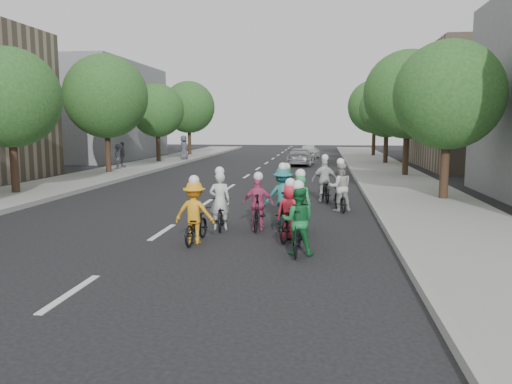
% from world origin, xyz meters
% --- Properties ---
extents(ground, '(120.00, 120.00, 0.00)m').
position_xyz_m(ground, '(0.00, 0.00, 0.00)').
color(ground, black).
rests_on(ground, ground).
extents(sidewalk_left, '(4.00, 80.00, 0.15)m').
position_xyz_m(sidewalk_left, '(-8.00, 10.00, 0.07)').
color(sidewalk_left, gray).
rests_on(sidewalk_left, ground).
extents(curb_left, '(0.18, 80.00, 0.18)m').
position_xyz_m(curb_left, '(-6.05, 10.00, 0.09)').
color(curb_left, '#999993').
rests_on(curb_left, ground).
extents(sidewalk_right, '(4.00, 80.00, 0.15)m').
position_xyz_m(sidewalk_right, '(8.00, 10.00, 0.07)').
color(sidewalk_right, gray).
rests_on(sidewalk_right, ground).
extents(curb_right, '(0.18, 80.00, 0.18)m').
position_xyz_m(curb_right, '(6.05, 10.00, 0.09)').
color(curb_right, '#999993').
rests_on(curb_right, ground).
extents(bldg_sw, '(10.00, 14.00, 8.00)m').
position_xyz_m(bldg_sw, '(-16.00, 28.00, 4.00)').
color(bldg_sw, slate).
rests_on(bldg_sw, ground).
extents(bldg_se, '(10.00, 14.00, 8.00)m').
position_xyz_m(bldg_se, '(16.00, 24.00, 4.00)').
color(bldg_se, gray).
rests_on(bldg_se, ground).
extents(tree_l_2, '(4.00, 4.00, 5.97)m').
position_xyz_m(tree_l_2, '(-8.20, 6.00, 3.96)').
color(tree_l_2, black).
rests_on(tree_l_2, ground).
extents(tree_l_3, '(4.80, 4.80, 6.93)m').
position_xyz_m(tree_l_3, '(-8.20, 15.00, 4.52)').
color(tree_l_3, black).
rests_on(tree_l_3, ground).
extents(tree_l_4, '(4.00, 4.00, 5.97)m').
position_xyz_m(tree_l_4, '(-8.20, 24.00, 3.96)').
color(tree_l_4, black).
rests_on(tree_l_4, ground).
extents(tree_l_5, '(4.80, 4.80, 6.93)m').
position_xyz_m(tree_l_5, '(-8.20, 33.00, 4.52)').
color(tree_l_5, black).
rests_on(tree_l_5, ground).
extents(tree_r_0, '(4.00, 4.00, 5.97)m').
position_xyz_m(tree_r_0, '(8.80, 6.60, 3.96)').
color(tree_r_0, black).
rests_on(tree_r_0, ground).
extents(tree_r_1, '(4.80, 4.80, 6.93)m').
position_xyz_m(tree_r_1, '(8.80, 15.60, 4.52)').
color(tree_r_1, black).
rests_on(tree_r_1, ground).
extents(tree_r_2, '(4.00, 4.00, 5.97)m').
position_xyz_m(tree_r_2, '(8.80, 24.60, 3.96)').
color(tree_r_2, black).
rests_on(tree_r_2, ground).
extents(tree_r_3, '(4.80, 4.80, 6.93)m').
position_xyz_m(tree_r_3, '(8.80, 33.60, 4.52)').
color(tree_r_3, black).
rests_on(tree_r_3, ground).
extents(cyclist_0, '(0.76, 1.62, 1.75)m').
position_xyz_m(cyclist_0, '(1.48, 0.64, 0.56)').
color(cyclist_0, black).
rests_on(cyclist_0, ground).
extents(cyclist_1, '(0.76, 1.74, 1.68)m').
position_xyz_m(cyclist_1, '(3.75, -1.80, 0.64)').
color(cyclist_1, black).
rests_on(cyclist_1, ground).
extents(cyclist_2, '(1.03, 1.62, 1.68)m').
position_xyz_m(cyclist_2, '(1.20, -1.06, 0.62)').
color(cyclist_2, black).
rests_on(cyclist_2, ground).
extents(cyclist_3, '(0.87, 1.71, 1.62)m').
position_xyz_m(cyclist_3, '(2.54, 0.72, 0.60)').
color(cyclist_3, black).
rests_on(cyclist_3, ground).
extents(cyclist_4, '(1.01, 2.02, 1.57)m').
position_xyz_m(cyclist_4, '(3.48, -0.33, 0.57)').
color(cyclist_4, black).
rests_on(cyclist_4, ground).
extents(cyclist_5, '(0.64, 1.56, 1.76)m').
position_xyz_m(cyclist_5, '(3.71, 0.19, 0.61)').
color(cyclist_5, black).
rests_on(cyclist_5, ground).
extents(cyclist_6, '(0.90, 1.71, 1.79)m').
position_xyz_m(cyclist_6, '(4.87, 4.09, 0.64)').
color(cyclist_6, black).
rests_on(cyclist_6, ground).
extents(cyclist_7, '(1.13, 1.66, 1.80)m').
position_xyz_m(cyclist_7, '(3.13, 1.67, 0.70)').
color(cyclist_7, black).
rests_on(cyclist_7, ground).
extents(cyclist_8, '(1.01, 1.90, 1.80)m').
position_xyz_m(cyclist_8, '(4.36, 6.17, 0.61)').
color(cyclist_8, black).
rests_on(cyclist_8, ground).
extents(cyclist_9, '(0.73, 1.92, 1.59)m').
position_xyz_m(cyclist_9, '(3.04, 4.43, 0.62)').
color(cyclist_9, black).
rests_on(cyclist_9, ground).
extents(follow_car_lead, '(1.98, 4.38, 1.25)m').
position_xyz_m(follow_car_lead, '(2.70, 23.10, 0.62)').
color(follow_car_lead, '#A7A7AC').
rests_on(follow_car_lead, ground).
extents(follow_car_trail, '(1.92, 3.85, 1.26)m').
position_xyz_m(follow_car_trail, '(3.11, 30.70, 0.63)').
color(follow_car_trail, silver).
rests_on(follow_car_trail, ground).
extents(spectator_0, '(0.65, 1.06, 1.58)m').
position_xyz_m(spectator_0, '(-8.47, 17.14, 0.94)').
color(spectator_0, '#52525F').
rests_on(spectator_0, sidewalk_left).
extents(spectator_1, '(0.69, 1.05, 1.65)m').
position_xyz_m(spectator_1, '(-8.61, 18.05, 0.98)').
color(spectator_1, '#555462').
rests_on(spectator_1, sidewalk_left).
extents(spectator_2, '(0.61, 0.94, 1.91)m').
position_xyz_m(spectator_2, '(-6.75, 25.92, 1.10)').
color(spectator_2, '#51535F').
rests_on(spectator_2, sidewalk_left).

